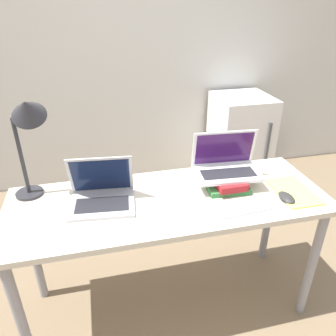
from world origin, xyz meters
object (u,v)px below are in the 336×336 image
(book_stack, at_px, (224,180))
(mini_fridge, at_px, (239,140))
(notepad, at_px, (293,191))
(laptop_on_books, at_px, (226,165))
(desk_lamp, at_px, (27,121))
(mouse, at_px, (287,197))
(laptop_left, at_px, (102,194))
(wireless_keyboard, at_px, (241,207))

(book_stack, distance_m, mini_fridge, 1.51)
(notepad, bearing_deg, book_stack, 154.42)
(laptop_on_books, height_order, desk_lamp, desk_lamp)
(notepad, bearing_deg, desk_lamp, 168.23)
(book_stack, xyz_separation_m, notepad, (0.33, -0.16, -0.03))
(laptop_on_books, distance_m, mouse, 0.35)
(laptop_on_books, bearing_deg, desk_lamp, 174.60)
(mouse, relative_size, notepad, 0.38)
(laptop_left, xyz_separation_m, book_stack, (0.66, 0.02, -0.02))
(notepad, height_order, mini_fridge, mini_fridge)
(laptop_left, relative_size, desk_lamp, 0.61)
(wireless_keyboard, bearing_deg, book_stack, 89.09)
(desk_lamp, bearing_deg, mini_fridge, 34.97)
(laptop_left, bearing_deg, laptop_on_books, 3.68)
(laptop_left, bearing_deg, book_stack, 2.05)
(book_stack, bearing_deg, laptop_on_books, 58.86)
(book_stack, height_order, mini_fridge, mini_fridge)
(notepad, height_order, desk_lamp, desk_lamp)
(laptop_on_books, bearing_deg, wireless_keyboard, -93.56)
(desk_lamp, height_order, mini_fridge, desk_lamp)
(laptop_left, relative_size, mini_fridge, 0.39)
(book_stack, relative_size, laptop_on_books, 0.76)
(book_stack, bearing_deg, desk_lamp, 173.38)
(book_stack, xyz_separation_m, mouse, (0.25, -0.22, -0.02))
(wireless_keyboard, bearing_deg, laptop_on_books, 86.44)
(wireless_keyboard, xyz_separation_m, mouse, (0.26, 0.01, 0.01))
(laptop_left, distance_m, mini_fridge, 1.94)
(laptop_on_books, height_order, mini_fridge, laptop_on_books)
(mouse, distance_m, notepad, 0.10)
(laptop_on_books, xyz_separation_m, desk_lamp, (-0.98, 0.09, 0.30))
(laptop_on_books, xyz_separation_m, mini_fridge, (0.70, 1.26, -0.45))
(mouse, bearing_deg, wireless_keyboard, -177.08)
(wireless_keyboard, relative_size, mouse, 2.44)
(laptop_on_books, height_order, wireless_keyboard, laptop_on_books)
(mouse, xyz_separation_m, mini_fridge, (0.46, 1.50, -0.35))
(laptop_left, bearing_deg, notepad, -7.69)
(laptop_on_books, xyz_separation_m, mouse, (0.24, -0.24, -0.10))
(laptop_left, xyz_separation_m, notepad, (0.99, -0.13, -0.04))
(wireless_keyboard, xyz_separation_m, desk_lamp, (-0.96, 0.34, 0.41))
(laptop_left, distance_m, laptop_on_books, 0.68)
(laptop_on_books, bearing_deg, notepad, -29.17)
(notepad, relative_size, mini_fridge, 0.34)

